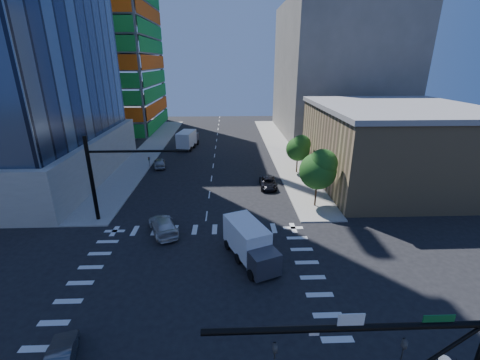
{
  "coord_description": "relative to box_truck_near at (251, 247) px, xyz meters",
  "views": [
    {
      "loc": [
        2.49,
        -19.71,
        15.97
      ],
      "look_at": [
        3.53,
        8.0,
        5.66
      ],
      "focal_mm": 24.0,
      "sensor_mm": 36.0,
      "label": 1
    }
  ],
  "objects": [
    {
      "name": "car_nb_far",
      "position": [
        3.45,
        16.82,
        -0.75
      ],
      "size": [
        2.22,
        4.63,
        1.27
      ],
      "primitive_type": "imported",
      "rotation": [
        0.0,
        0.0,
        -0.02
      ],
      "color": "black",
      "rests_on": "ground"
    },
    {
      "name": "sidewalk_nw",
      "position": [
        -16.81,
        36.6,
        -1.31
      ],
      "size": [
        5.0,
        60.0,
        0.15
      ],
      "primitive_type": "cube",
      "color": "gray",
      "rests_on": "ground"
    },
    {
      "name": "tree_north",
      "position": [
        8.62,
        22.5,
        2.61
      ],
      "size": [
        3.54,
        3.52,
        5.78
      ],
      "color": "#382316",
      "rests_on": "sidewalk_ne"
    },
    {
      "name": "box_truck_far",
      "position": [
        -9.61,
        38.47,
        0.12
      ],
      "size": [
        3.85,
        6.87,
        3.4
      ],
      "rotation": [
        0.0,
        0.0,
        2.97
      ],
      "color": "black",
      "rests_on": "ground"
    },
    {
      "name": "car_sb_mid",
      "position": [
        -12.81,
        26.2,
        -0.64
      ],
      "size": [
        2.63,
        4.62,
        1.48
      ],
      "primitive_type": "imported",
      "rotation": [
        0.0,
        0.0,
        3.35
      ],
      "color": "#95989C",
      "rests_on": "ground"
    },
    {
      "name": "sidewalk_ne",
      "position": [
        8.19,
        36.6,
        -1.31
      ],
      "size": [
        5.0,
        60.0,
        0.15
      ],
      "primitive_type": "cube",
      "color": "gray",
      "rests_on": "ground"
    },
    {
      "name": "tree_south",
      "position": [
        8.32,
        10.5,
        3.31
      ],
      "size": [
        4.16,
        4.16,
        6.82
      ],
      "color": "#382316",
      "rests_on": "sidewalk_ne"
    },
    {
      "name": "car_sb_cross",
      "position": [
        -11.21,
        -9.57,
        -0.75
      ],
      "size": [
        2.32,
        4.04,
        1.26
      ],
      "primitive_type": "imported",
      "rotation": [
        0.0,
        0.0,
        3.42
      ],
      "color": "#4D4E53",
      "rests_on": "ground"
    },
    {
      "name": "road_markings",
      "position": [
        -4.31,
        -3.4,
        -1.38
      ],
      "size": [
        20.0,
        20.0,
        0.01
      ],
      "primitive_type": "cube",
      "color": "silver",
      "rests_on": "ground"
    },
    {
      "name": "construction_building",
      "position": [
        -31.73,
        58.53,
        23.23
      ],
      "size": [
        25.16,
        34.5,
        70.6
      ],
      "color": "gray",
      "rests_on": "ground"
    },
    {
      "name": "box_truck_near",
      "position": [
        0.0,
        0.0,
        0.0
      ],
      "size": [
        4.62,
        6.47,
        3.12
      ],
      "rotation": [
        0.0,
        0.0,
        0.39
      ],
      "color": "black",
      "rests_on": "ground"
    },
    {
      "name": "bg_building_ne",
      "position": [
        22.69,
        51.6,
        12.62
      ],
      "size": [
        24.0,
        30.0,
        28.0
      ],
      "primitive_type": "cube",
      "color": "#66625C",
      "rests_on": "ground"
    },
    {
      "name": "ground",
      "position": [
        -4.31,
        -3.4,
        -1.38
      ],
      "size": [
        160.0,
        160.0,
        0.0
      ],
      "primitive_type": "plane",
      "color": "black",
      "rests_on": "ground"
    },
    {
      "name": "signal_mast_nw",
      "position": [
        -14.31,
        8.1,
        4.11
      ],
      "size": [
        10.2,
        0.4,
        9.0
      ],
      "color": "black",
      "rests_on": "sidewalk_nw"
    },
    {
      "name": "car_sb_near",
      "position": [
        -8.35,
        5.19,
        -0.6
      ],
      "size": [
        4.1,
        5.79,
        1.56
      ],
      "primitive_type": "imported",
      "rotation": [
        0.0,
        0.0,
        3.54
      ],
      "color": "silver",
      "rests_on": "ground"
    },
    {
      "name": "commercial_building",
      "position": [
        20.69,
        18.6,
        3.93
      ],
      "size": [
        20.5,
        22.5,
        10.6
      ],
      "color": "#978057",
      "rests_on": "ground"
    }
  ]
}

